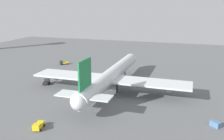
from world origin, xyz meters
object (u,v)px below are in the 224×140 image
safety_cone_nose (128,70)px  cargo_container_fore (216,124)px  pushback_tractor (47,82)px  cargo_loader (38,126)px  cargo_airplane (112,75)px  maintenance_van (63,63)px

safety_cone_nose → cargo_container_fore: bearing=-143.4°
cargo_container_fore → pushback_tractor: bearing=74.0°
cargo_loader → safety_cone_nose: cargo_loader is taller
cargo_container_fore → safety_cone_nose: 69.98m
cargo_airplane → safety_cone_nose: cargo_airplane is taller
pushback_tractor → cargo_container_fore: pushback_tractor is taller
maintenance_van → cargo_airplane: bearing=-129.3°
pushback_tractor → safety_cone_nose: size_ratio=8.07×
pushback_tractor → maintenance_van: 39.23m
cargo_airplane → cargo_container_fore: (-22.99, -40.75, -5.52)m
pushback_tractor → safety_cone_nose: pushback_tractor is taller
cargo_loader → maintenance_van: bearing=23.6°
cargo_airplane → pushback_tractor: (-2.46, 30.95, -5.27)m
cargo_airplane → maintenance_van: 55.44m
maintenance_van → cargo_loader: bearing=-156.4°
cargo_loader → safety_cone_nose: size_ratio=9.42×
cargo_loader → pushback_tractor: size_ratio=1.17×
maintenance_van → cargo_container_fore: size_ratio=1.56×
pushback_tractor → cargo_container_fore: 74.58m
cargo_airplane → cargo_container_fore: 47.11m
cargo_airplane → safety_cone_nose: (33.17, 1.02, -6.11)m
cargo_loader → cargo_airplane: bearing=-13.2°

